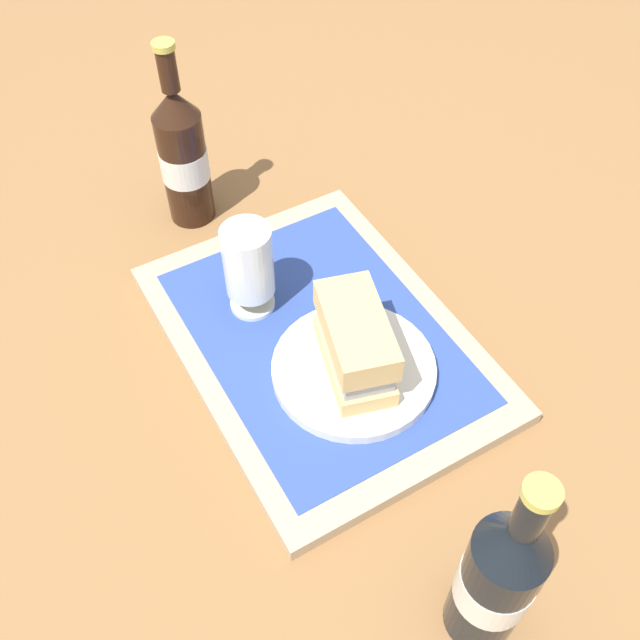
% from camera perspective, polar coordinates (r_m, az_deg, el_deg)
% --- Properties ---
extents(ground_plane, '(3.00, 3.00, 0.00)m').
position_cam_1_polar(ground_plane, '(0.89, -0.00, -2.05)').
color(ground_plane, olive).
extents(tray, '(0.44, 0.32, 0.02)m').
position_cam_1_polar(tray, '(0.88, -0.00, -1.65)').
color(tray, tan).
rests_on(tray, ground_plane).
extents(placemat, '(0.38, 0.27, 0.00)m').
position_cam_1_polar(placemat, '(0.88, -0.00, -1.22)').
color(placemat, '#2D4793').
rests_on(placemat, tray).
extents(plate, '(0.19, 0.19, 0.01)m').
position_cam_1_polar(plate, '(0.84, 2.67, -3.89)').
color(plate, silver).
rests_on(plate, placemat).
extents(sandwich, '(0.14, 0.10, 0.08)m').
position_cam_1_polar(sandwich, '(0.80, 2.73, -1.60)').
color(sandwich, tan).
rests_on(sandwich, plate).
extents(beer_glass, '(0.06, 0.06, 0.12)m').
position_cam_1_polar(beer_glass, '(0.86, -5.63, 4.19)').
color(beer_glass, silver).
rests_on(beer_glass, placemat).
extents(beer_bottle, '(0.07, 0.07, 0.27)m').
position_cam_1_polar(beer_bottle, '(1.01, -10.74, 12.64)').
color(beer_bottle, black).
rests_on(beer_bottle, ground_plane).
extents(second_bottle, '(0.07, 0.07, 0.27)m').
position_cam_1_polar(second_bottle, '(0.66, 13.79, -19.13)').
color(second_bottle, black).
rests_on(second_bottle, ground_plane).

